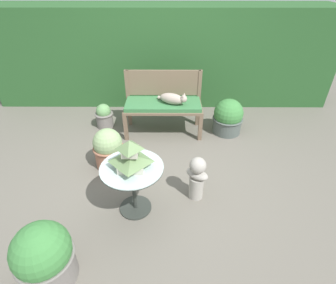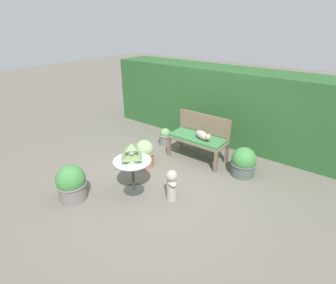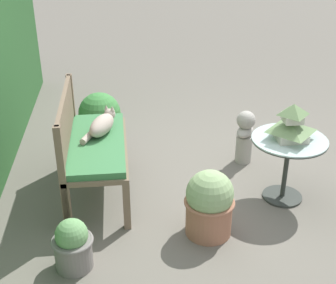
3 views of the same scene
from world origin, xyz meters
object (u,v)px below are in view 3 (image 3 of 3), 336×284
Objects in this scene: garden_bench at (97,148)px; garden_bust at (245,135)px; potted_plant_table_near at (100,119)px; cat at (102,125)px; potted_plant_hedge_corner at (209,204)px; potted_plant_bench_right at (73,245)px; patio_table at (288,152)px; pagoda_birdhouse at (292,124)px.

garden_bench is 2.15× the size of garden_bust.
cat is at bearing -176.37° from potted_plant_table_near.
garden_bench is 2.14× the size of potted_plant_hedge_corner.
garden_bench is at bearing 51.47° from potted_plant_hedge_corner.
potted_plant_bench_right is 0.73× the size of potted_plant_hedge_corner.
potted_plant_table_near reaches higher than potted_plant_bench_right.
potted_plant_table_near is at bearing 0.24° from garden_bench.
cat is (0.15, -0.05, 0.16)m from garden_bench.
patio_table is at bearing -68.65° from potted_plant_bench_right.
patio_table is 1.14× the size of potted_plant_table_near.
potted_plant_table_near is (1.35, 1.70, -0.48)m from pagoda_birdhouse.
garden_bench is 1.08m from potted_plant_table_near.
pagoda_birdhouse reaches higher than garden_bench.
pagoda_birdhouse reaches higher than potted_plant_hedge_corner.
garden_bust is at bearing 15.32° from pagoda_birdhouse.
potted_plant_table_near is at bearing 51.52° from pagoda_birdhouse.
cat is 1.71m from patio_table.
potted_plant_hedge_corner reaches higher than garden_bust.
garden_bench is 2.95× the size of potted_plant_bench_right.
garden_bust is (0.71, 0.19, -0.17)m from patio_table.
garden_bench is at bearing -176.72° from cat.
pagoda_birdhouse reaches higher than garden_bust.
cat is 1.27m from potted_plant_hedge_corner.
pagoda_birdhouse is 0.59× the size of potted_plant_table_near.
pagoda_birdhouse is at bearing -128.48° from potted_plant_table_near.
potted_plant_table_near is 1.01× the size of potted_plant_hedge_corner.
cat is at bearing 135.01° from garden_bust.
garden_bust is at bearing -113.07° from potted_plant_table_near.
potted_plant_hedge_corner is at bearing -152.92° from potted_plant_table_near.
pagoda_birdhouse is at bearing -82.33° from cat.
potted_plant_table_near is (1.35, 1.70, -0.21)m from patio_table.
garden_bust is (0.71, 0.19, -0.44)m from pagoda_birdhouse.
potted_plant_hedge_corner is (0.29, -1.08, 0.08)m from potted_plant_bench_right.
cat is at bearing 44.34° from potted_plant_hedge_corner.
patio_table is 1.93× the size of pagoda_birdhouse.
garden_bench reaches higher than potted_plant_bench_right.
potted_plant_bench_right is (-0.73, 1.87, -0.55)m from pagoda_birdhouse.
garden_bust is 2.21m from potted_plant_bench_right.
cat is 0.98m from potted_plant_table_near.
cat reaches higher than garden_bust.
pagoda_birdhouse is at bearing -99.65° from garden_bench.
potted_plant_table_near is (0.91, 0.06, -0.36)m from cat.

